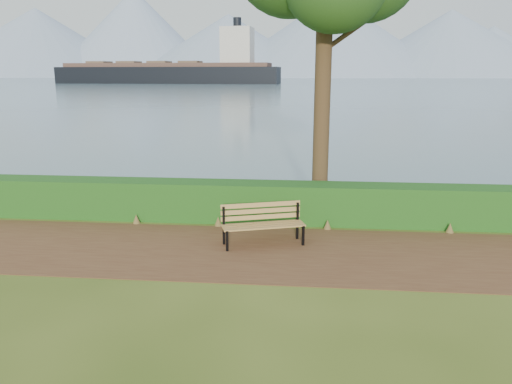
# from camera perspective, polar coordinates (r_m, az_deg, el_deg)

# --- Properties ---
(ground) EXTENTS (140.00, 140.00, 0.00)m
(ground) POSITION_cam_1_polar(r_m,az_deg,el_deg) (10.44, -0.26, -7.43)
(ground) COLOR #394E16
(ground) RESTS_ON ground
(path) EXTENTS (40.00, 3.40, 0.01)m
(path) POSITION_cam_1_polar(r_m,az_deg,el_deg) (10.72, -0.09, -6.83)
(path) COLOR #58311E
(path) RESTS_ON ground
(hedge) EXTENTS (32.00, 0.85, 1.00)m
(hedge) POSITION_cam_1_polar(r_m,az_deg,el_deg) (12.76, 0.92, -1.16)
(hedge) COLOR #184413
(hedge) RESTS_ON ground
(water) EXTENTS (700.00, 510.00, 0.00)m
(water) POSITION_cam_1_polar(r_m,az_deg,el_deg) (269.73, 5.49, 12.67)
(water) COLOR #455E6F
(water) RESTS_ON ground
(mountains) EXTENTS (585.00, 190.00, 70.00)m
(mountains) POSITION_cam_1_polar(r_m,az_deg,el_deg) (416.57, 4.34, 16.79)
(mountains) COLOR #8699B3
(mountains) RESTS_ON ground
(bench) EXTENTS (1.89, 1.06, 0.91)m
(bench) POSITION_cam_1_polar(r_m,az_deg,el_deg) (11.06, 0.74, -3.35)
(bench) COLOR black
(bench) RESTS_ON ground
(cargo_ship) EXTENTS (76.68, 17.41, 23.08)m
(cargo_ship) POSITION_cam_1_polar(r_m,az_deg,el_deg) (174.94, -9.25, 13.26)
(cargo_ship) COLOR black
(cargo_ship) RESTS_ON ground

